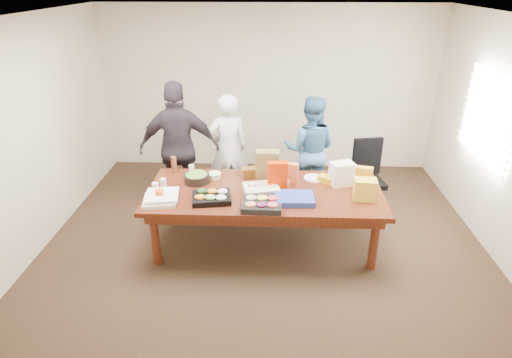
{
  "coord_description": "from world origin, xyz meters",
  "views": [
    {
      "loc": [
        0.08,
        -4.54,
        3.08
      ],
      "look_at": [
        -0.11,
        0.1,
        0.85
      ],
      "focal_mm": 29.97,
      "sensor_mm": 36.0,
      "label": 1
    }
  ],
  "objects_px": {
    "sheet_cake": "(261,189)",
    "salad_bowl": "(197,178)",
    "conference_table": "(264,218)",
    "office_chair": "(367,179)",
    "person_right": "(310,150)",
    "person_center": "(228,150)"
  },
  "relations": [
    {
      "from": "conference_table",
      "to": "person_center",
      "type": "bearing_deg",
      "value": 116.07
    },
    {
      "from": "conference_table",
      "to": "person_right",
      "type": "distance_m",
      "value": 1.44
    },
    {
      "from": "person_center",
      "to": "person_right",
      "type": "distance_m",
      "value": 1.18
    },
    {
      "from": "person_right",
      "to": "sheet_cake",
      "type": "distance_m",
      "value": 1.42
    },
    {
      "from": "sheet_cake",
      "to": "salad_bowl",
      "type": "distance_m",
      "value": 0.84
    },
    {
      "from": "office_chair",
      "to": "sheet_cake",
      "type": "distance_m",
      "value": 1.75
    },
    {
      "from": "person_center",
      "to": "salad_bowl",
      "type": "xyz_separation_m",
      "value": [
        -0.3,
        -0.93,
        -0.01
      ]
    },
    {
      "from": "office_chair",
      "to": "salad_bowl",
      "type": "height_order",
      "value": "office_chair"
    },
    {
      "from": "conference_table",
      "to": "salad_bowl",
      "type": "bearing_deg",
      "value": 166.33
    },
    {
      "from": "conference_table",
      "to": "office_chair",
      "type": "bearing_deg",
      "value": 32.37
    },
    {
      "from": "conference_table",
      "to": "office_chair",
      "type": "xyz_separation_m",
      "value": [
        1.42,
        0.9,
        0.12
      ]
    },
    {
      "from": "office_chair",
      "to": "sheet_cake",
      "type": "xyz_separation_m",
      "value": [
        -1.46,
        -0.92,
        0.29
      ]
    },
    {
      "from": "office_chair",
      "to": "person_center",
      "type": "xyz_separation_m",
      "value": [
        -1.97,
        0.23,
        0.32
      ]
    },
    {
      "from": "conference_table",
      "to": "salad_bowl",
      "type": "xyz_separation_m",
      "value": [
        -0.85,
        0.21,
        0.43
      ]
    },
    {
      "from": "conference_table",
      "to": "person_right",
      "type": "relative_size",
      "value": 1.76
    },
    {
      "from": "office_chair",
      "to": "person_right",
      "type": "relative_size",
      "value": 0.62
    },
    {
      "from": "person_right",
      "to": "office_chair",
      "type": "bearing_deg",
      "value": 167.72
    },
    {
      "from": "office_chair",
      "to": "salad_bowl",
      "type": "relative_size",
      "value": 3.1
    },
    {
      "from": "conference_table",
      "to": "sheet_cake",
      "type": "distance_m",
      "value": 0.41
    },
    {
      "from": "person_center",
      "to": "person_right",
      "type": "xyz_separation_m",
      "value": [
        1.18,
        0.09,
        -0.02
      ]
    },
    {
      "from": "conference_table",
      "to": "sheet_cake",
      "type": "xyz_separation_m",
      "value": [
        -0.04,
        -0.02,
        0.41
      ]
    },
    {
      "from": "person_center",
      "to": "sheet_cake",
      "type": "height_order",
      "value": "person_center"
    }
  ]
}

